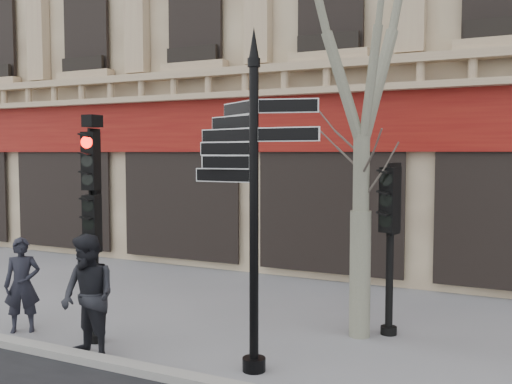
% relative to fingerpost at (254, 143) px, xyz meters
% --- Properties ---
extents(ground, '(80.00, 80.00, 0.00)m').
position_rel_fingerpost_xyz_m(ground, '(-0.82, 0.64, -3.06)').
color(ground, slate).
rests_on(ground, ground).
extents(kerb, '(80.00, 0.25, 0.12)m').
position_rel_fingerpost_xyz_m(kerb, '(-0.82, -0.76, -3.00)').
color(kerb, gray).
rests_on(kerb, ground).
extents(fingerpost, '(2.22, 2.22, 4.56)m').
position_rel_fingerpost_xyz_m(fingerpost, '(0.00, 0.00, 0.00)').
color(fingerpost, black).
rests_on(fingerpost, ground).
extents(traffic_signal_main, '(0.45, 0.38, 3.50)m').
position_rel_fingerpost_xyz_m(traffic_signal_main, '(-2.71, -0.02, -0.85)').
color(traffic_signal_main, black).
rests_on(traffic_signal_main, ground).
extents(traffic_signal_secondary, '(0.51, 0.40, 2.70)m').
position_rel_fingerpost_xyz_m(traffic_signal_secondary, '(1.28, 2.34, -1.17)').
color(traffic_signal_secondary, black).
rests_on(traffic_signal_secondary, ground).
extents(pedestrian_a, '(0.67, 0.64, 1.55)m').
position_rel_fingerpost_xyz_m(pedestrian_a, '(-4.15, -0.14, -2.28)').
color(pedestrian_a, black).
rests_on(pedestrian_a, ground).
extents(pedestrian_b, '(0.99, 0.85, 1.78)m').
position_rel_fingerpost_xyz_m(pedestrian_b, '(-2.32, -0.61, -2.17)').
color(pedestrian_b, black).
rests_on(pedestrian_b, ground).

